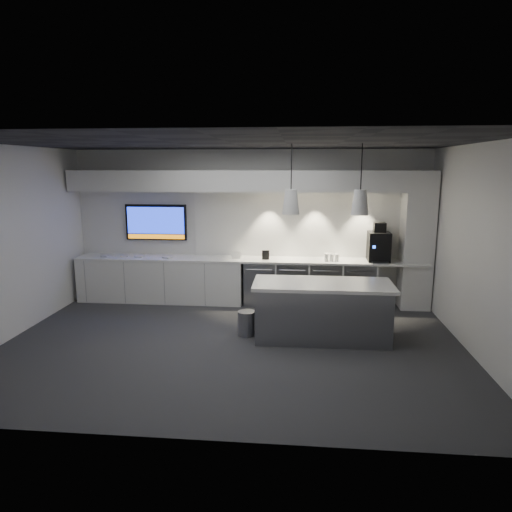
# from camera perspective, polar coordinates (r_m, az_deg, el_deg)

# --- Properties ---
(floor) EXTENTS (7.00, 7.00, 0.00)m
(floor) POSITION_cam_1_polar(r_m,az_deg,el_deg) (7.11, -3.01, -10.94)
(floor) COLOR #2F2F31
(floor) RESTS_ON ground
(ceiling) EXTENTS (7.00, 7.00, 0.00)m
(ceiling) POSITION_cam_1_polar(r_m,az_deg,el_deg) (6.60, -3.28, 13.98)
(ceiling) COLOR black
(ceiling) RESTS_ON wall_back
(wall_back) EXTENTS (7.00, 0.00, 7.00)m
(wall_back) POSITION_cam_1_polar(r_m,az_deg,el_deg) (9.15, -0.82, 3.78)
(wall_back) COLOR silver
(wall_back) RESTS_ON floor
(wall_front) EXTENTS (7.00, 0.00, 7.00)m
(wall_front) POSITION_cam_1_polar(r_m,az_deg,el_deg) (4.30, -8.07, -4.77)
(wall_front) COLOR silver
(wall_front) RESTS_ON floor
(wall_left) EXTENTS (0.00, 7.00, 7.00)m
(wall_left) POSITION_cam_1_polar(r_m,az_deg,el_deg) (8.00, -28.79, 1.33)
(wall_left) COLOR silver
(wall_left) RESTS_ON floor
(wall_right) EXTENTS (0.00, 7.00, 7.00)m
(wall_right) POSITION_cam_1_polar(r_m,az_deg,el_deg) (7.08, 26.11, 0.48)
(wall_right) COLOR silver
(wall_right) RESTS_ON floor
(back_counter) EXTENTS (6.80, 0.65, 0.04)m
(back_counter) POSITION_cam_1_polar(r_m,az_deg,el_deg) (8.93, -1.04, -0.44)
(back_counter) COLOR white
(back_counter) RESTS_ON left_base_cabinets
(left_base_cabinets) EXTENTS (3.30, 0.63, 0.86)m
(left_base_cabinets) POSITION_cam_1_polar(r_m,az_deg,el_deg) (9.38, -11.72, -2.92)
(left_base_cabinets) COLOR white
(left_base_cabinets) RESTS_ON floor
(fridge_unit_a) EXTENTS (0.60, 0.61, 0.85)m
(fridge_unit_a) POSITION_cam_1_polar(r_m,az_deg,el_deg) (9.01, 0.56, -3.31)
(fridge_unit_a) COLOR gray
(fridge_unit_a) RESTS_ON floor
(fridge_unit_b) EXTENTS (0.60, 0.61, 0.85)m
(fridge_unit_b) POSITION_cam_1_polar(r_m,az_deg,el_deg) (8.98, 4.57, -3.39)
(fridge_unit_b) COLOR gray
(fridge_unit_b) RESTS_ON floor
(fridge_unit_c) EXTENTS (0.60, 0.61, 0.85)m
(fridge_unit_c) POSITION_cam_1_polar(r_m,az_deg,el_deg) (8.99, 8.59, -3.46)
(fridge_unit_c) COLOR gray
(fridge_unit_c) RESTS_ON floor
(fridge_unit_d) EXTENTS (0.60, 0.61, 0.85)m
(fridge_unit_d) POSITION_cam_1_polar(r_m,az_deg,el_deg) (9.05, 12.59, -3.51)
(fridge_unit_d) COLOR gray
(fridge_unit_d) RESTS_ON floor
(backsplash) EXTENTS (4.60, 0.03, 1.30)m
(backsplash) POSITION_cam_1_polar(r_m,az_deg,el_deg) (9.07, 6.74, 3.96)
(backsplash) COLOR white
(backsplash) RESTS_ON wall_back
(soffit) EXTENTS (6.90, 0.60, 0.40)m
(soffit) POSITION_cam_1_polar(r_m,az_deg,el_deg) (8.78, -1.05, 9.36)
(soffit) COLOR white
(soffit) RESTS_ON wall_back
(column) EXTENTS (0.55, 0.55, 2.60)m
(column) POSITION_cam_1_polar(r_m,az_deg,el_deg) (9.10, 19.44, 1.83)
(column) COLOR white
(column) RESTS_ON floor
(wall_tv) EXTENTS (1.25, 0.07, 0.72)m
(wall_tv) POSITION_cam_1_polar(r_m,az_deg,el_deg) (9.48, -12.38, 4.14)
(wall_tv) COLOR black
(wall_tv) RESTS_ON wall_back
(island) EXTENTS (2.15, 0.93, 0.91)m
(island) POSITION_cam_1_polar(r_m,az_deg,el_deg) (7.24, 8.26, -6.78)
(island) COLOR gray
(island) RESTS_ON floor
(bin) EXTENTS (0.35, 0.35, 0.40)m
(bin) POSITION_cam_1_polar(r_m,az_deg,el_deg) (7.39, -1.19, -8.40)
(bin) COLOR gray
(bin) RESTS_ON floor
(coffee_machine) EXTENTS (0.41, 0.58, 0.73)m
(coffee_machine) POSITION_cam_1_polar(r_m,az_deg,el_deg) (8.97, 15.09, 1.32)
(coffee_machine) COLOR black
(coffee_machine) RESTS_ON back_counter
(sign_black) EXTENTS (0.14, 0.03, 0.18)m
(sign_black) POSITION_cam_1_polar(r_m,az_deg,el_deg) (8.81, 1.21, 0.13)
(sign_black) COLOR black
(sign_black) RESTS_ON back_counter
(sign_white) EXTENTS (0.18, 0.02, 0.14)m
(sign_white) POSITION_cam_1_polar(r_m,az_deg,el_deg) (8.88, -2.51, 0.08)
(sign_white) COLOR white
(sign_white) RESTS_ON back_counter
(cup_cluster) EXTENTS (0.27, 0.17, 0.14)m
(cup_cluster) POSITION_cam_1_polar(r_m,az_deg,el_deg) (8.79, 9.42, -0.16)
(cup_cluster) COLOR white
(cup_cluster) RESTS_ON back_counter
(tray_a) EXTENTS (0.20, 0.20, 0.02)m
(tray_a) POSITION_cam_1_polar(r_m,az_deg,el_deg) (9.60, -18.22, 0.01)
(tray_a) COLOR #B4B4B4
(tray_a) RESTS_ON back_counter
(tray_b) EXTENTS (0.19, 0.19, 0.02)m
(tray_b) POSITION_cam_1_polar(r_m,az_deg,el_deg) (9.49, -16.10, 0.01)
(tray_b) COLOR #B4B4B4
(tray_b) RESTS_ON back_counter
(tray_c) EXTENTS (0.16, 0.16, 0.02)m
(tray_c) POSITION_cam_1_polar(r_m,az_deg,el_deg) (9.37, -14.40, -0.04)
(tray_c) COLOR #B4B4B4
(tray_c) RESTS_ON back_counter
(tray_d) EXTENTS (0.20, 0.20, 0.02)m
(tray_d) POSITION_cam_1_polar(r_m,az_deg,el_deg) (9.15, -11.03, -0.16)
(tray_d) COLOR #B4B4B4
(tray_d) RESTS_ON back_counter
(pendant_left) EXTENTS (0.26, 0.26, 1.07)m
(pendant_left) POSITION_cam_1_polar(r_m,az_deg,el_deg) (6.90, 4.39, 6.81)
(pendant_left) COLOR white
(pendant_left) RESTS_ON ceiling
(pendant_right) EXTENTS (0.26, 0.26, 1.07)m
(pendant_right) POSITION_cam_1_polar(r_m,az_deg,el_deg) (6.96, 12.88, 6.60)
(pendant_right) COLOR white
(pendant_right) RESTS_ON ceiling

